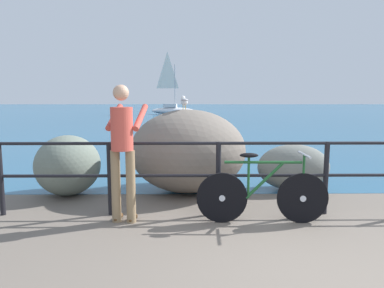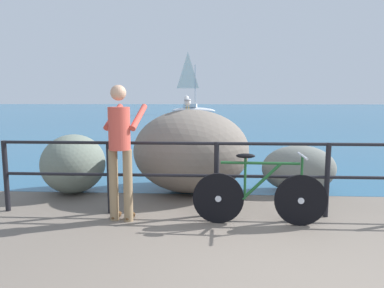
{
  "view_description": "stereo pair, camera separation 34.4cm",
  "coord_description": "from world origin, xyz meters",
  "px_view_note": "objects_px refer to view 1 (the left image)",
  "views": [
    {
      "loc": [
        -1.17,
        -2.9,
        1.61
      ],
      "look_at": [
        -1.11,
        2.21,
        0.94
      ],
      "focal_mm": 32.64,
      "sensor_mm": 36.0,
      "label": 1
    },
    {
      "loc": [
        -0.83,
        -2.9,
        1.61
      ],
      "look_at": [
        -1.11,
        2.21,
        0.94
      ],
      "focal_mm": 32.64,
      "sensor_mm": 36.0,
      "label": 2
    }
  ],
  "objects_px": {
    "seagull": "(184,101)",
    "sailboat": "(173,107)",
    "bicycle": "(263,194)",
    "breakwater_boulder_main": "(188,151)",
    "breakwater_boulder_left": "(68,165)",
    "person_at_railing": "(123,147)",
    "breakwater_boulder_right": "(293,167)"
  },
  "relations": [
    {
      "from": "breakwater_boulder_left",
      "to": "breakwater_boulder_right",
      "type": "height_order",
      "value": "breakwater_boulder_left"
    },
    {
      "from": "seagull",
      "to": "breakwater_boulder_main",
      "type": "bearing_deg",
      "value": -92.27
    },
    {
      "from": "person_at_railing",
      "to": "sailboat",
      "type": "relative_size",
      "value": 0.29
    },
    {
      "from": "breakwater_boulder_main",
      "to": "sailboat",
      "type": "distance_m",
      "value": 29.17
    },
    {
      "from": "breakwater_boulder_left",
      "to": "seagull",
      "type": "bearing_deg",
      "value": 4.96
    },
    {
      "from": "sailboat",
      "to": "breakwater_boulder_main",
      "type": "bearing_deg",
      "value": -79.14
    },
    {
      "from": "breakwater_boulder_left",
      "to": "sailboat",
      "type": "relative_size",
      "value": 0.19
    },
    {
      "from": "person_at_railing",
      "to": "seagull",
      "type": "distance_m",
      "value": 1.77
    },
    {
      "from": "bicycle",
      "to": "person_at_railing",
      "type": "height_order",
      "value": "person_at_railing"
    },
    {
      "from": "bicycle",
      "to": "breakwater_boulder_main",
      "type": "bearing_deg",
      "value": 123.31
    },
    {
      "from": "person_at_railing",
      "to": "bicycle",
      "type": "bearing_deg",
      "value": -83.83
    },
    {
      "from": "breakwater_boulder_left",
      "to": "seagull",
      "type": "xyz_separation_m",
      "value": [
        1.95,
        0.17,
        1.06
      ]
    },
    {
      "from": "seagull",
      "to": "sailboat",
      "type": "relative_size",
      "value": 0.06
    },
    {
      "from": "bicycle",
      "to": "breakwater_boulder_main",
      "type": "xyz_separation_m",
      "value": [
        -0.96,
        1.57,
        0.32
      ]
    },
    {
      "from": "breakwater_boulder_main",
      "to": "seagull",
      "type": "xyz_separation_m",
      "value": [
        -0.06,
        -0.01,
        0.85
      ]
    },
    {
      "from": "person_at_railing",
      "to": "seagull",
      "type": "xyz_separation_m",
      "value": [
        0.78,
        1.48,
        0.57
      ]
    },
    {
      "from": "breakwater_boulder_left",
      "to": "sailboat",
      "type": "height_order",
      "value": "sailboat"
    },
    {
      "from": "breakwater_boulder_main",
      "to": "sailboat",
      "type": "xyz_separation_m",
      "value": [
        -1.52,
        29.13,
        -0.0
      ]
    },
    {
      "from": "seagull",
      "to": "person_at_railing",
      "type": "bearing_deg",
      "value": 140.97
    },
    {
      "from": "bicycle",
      "to": "sailboat",
      "type": "xyz_separation_m",
      "value": [
        -2.48,
        30.7,
        0.32
      ]
    },
    {
      "from": "breakwater_boulder_main",
      "to": "breakwater_boulder_right",
      "type": "relative_size",
      "value": 1.56
    },
    {
      "from": "person_at_railing",
      "to": "breakwater_boulder_right",
      "type": "bearing_deg",
      "value": -51.29
    },
    {
      "from": "breakwater_boulder_main",
      "to": "breakwater_boulder_right",
      "type": "bearing_deg",
      "value": 2.42
    },
    {
      "from": "breakwater_boulder_left",
      "to": "sailboat",
      "type": "bearing_deg",
      "value": 89.05
    },
    {
      "from": "person_at_railing",
      "to": "breakwater_boulder_right",
      "type": "xyz_separation_m",
      "value": [
        2.7,
        1.57,
        -0.59
      ]
    },
    {
      "from": "person_at_railing",
      "to": "seagull",
      "type": "height_order",
      "value": "person_at_railing"
    },
    {
      "from": "person_at_railing",
      "to": "sailboat",
      "type": "xyz_separation_m",
      "value": [
        -0.68,
        30.63,
        -0.28
      ]
    },
    {
      "from": "breakwater_boulder_left",
      "to": "sailboat",
      "type": "xyz_separation_m",
      "value": [
        0.49,
        29.31,
        0.21
      ]
    },
    {
      "from": "breakwater_boulder_main",
      "to": "bicycle",
      "type": "bearing_deg",
      "value": -58.38
    },
    {
      "from": "breakwater_boulder_main",
      "to": "breakwater_boulder_left",
      "type": "distance_m",
      "value": 2.02
    },
    {
      "from": "breakwater_boulder_left",
      "to": "breakwater_boulder_right",
      "type": "relative_size",
      "value": 0.93
    },
    {
      "from": "breakwater_boulder_right",
      "to": "seagull",
      "type": "height_order",
      "value": "seagull"
    }
  ]
}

